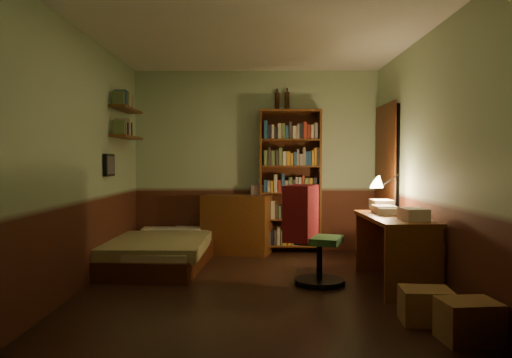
{
  "coord_description": "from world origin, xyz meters",
  "views": [
    {
      "loc": [
        0.02,
        -5.22,
        1.29
      ],
      "look_at": [
        0.0,
        0.25,
        1.1
      ],
      "focal_mm": 35.0,
      "sensor_mm": 36.0,
      "label": 1
    }
  ],
  "objects_px": {
    "bed": "(161,241)",
    "office_chair": "(319,236)",
    "cardboard_box_a": "(469,321)",
    "cardboard_box_b": "(426,306)",
    "bookshelf": "(290,181)",
    "desk_lamp": "(396,185)",
    "dresser": "(237,224)",
    "mini_stereo": "(259,190)",
    "desk": "(394,251)"
  },
  "relations": [
    {
      "from": "bed",
      "to": "office_chair",
      "type": "height_order",
      "value": "office_chair"
    },
    {
      "from": "bookshelf",
      "to": "cardboard_box_b",
      "type": "distance_m",
      "value": 3.36
    },
    {
      "from": "dresser",
      "to": "cardboard_box_b",
      "type": "xyz_separation_m",
      "value": [
        1.64,
        -3.03,
        -0.28
      ]
    },
    {
      "from": "bed",
      "to": "cardboard_box_b",
      "type": "height_order",
      "value": "bed"
    },
    {
      "from": "desk",
      "to": "desk_lamp",
      "type": "bearing_deg",
      "value": 72.23
    },
    {
      "from": "cardboard_box_a",
      "to": "cardboard_box_b",
      "type": "height_order",
      "value": "cardboard_box_a"
    },
    {
      "from": "cardboard_box_a",
      "to": "mini_stereo",
      "type": "bearing_deg",
      "value": 112.58
    },
    {
      "from": "bookshelf",
      "to": "desk",
      "type": "height_order",
      "value": "bookshelf"
    },
    {
      "from": "desk_lamp",
      "to": "bed",
      "type": "bearing_deg",
      "value": 160.67
    },
    {
      "from": "bed",
      "to": "desk_lamp",
      "type": "bearing_deg",
      "value": -3.07
    },
    {
      "from": "office_chair",
      "to": "cardboard_box_b",
      "type": "relative_size",
      "value": 2.64
    },
    {
      "from": "bookshelf",
      "to": "office_chair",
      "type": "bearing_deg",
      "value": -84.34
    },
    {
      "from": "cardboard_box_b",
      "to": "cardboard_box_a",
      "type": "bearing_deg",
      "value": -68.94
    },
    {
      "from": "office_chair",
      "to": "cardboard_box_b",
      "type": "height_order",
      "value": "office_chair"
    },
    {
      "from": "office_chair",
      "to": "cardboard_box_a",
      "type": "height_order",
      "value": "office_chair"
    },
    {
      "from": "desk_lamp",
      "to": "office_chair",
      "type": "bearing_deg",
      "value": -158.89
    },
    {
      "from": "dresser",
      "to": "cardboard_box_a",
      "type": "height_order",
      "value": "dresser"
    },
    {
      "from": "dresser",
      "to": "bookshelf",
      "type": "relative_size",
      "value": 0.46
    },
    {
      "from": "dresser",
      "to": "mini_stereo",
      "type": "height_order",
      "value": "mini_stereo"
    },
    {
      "from": "bed",
      "to": "desk_lamp",
      "type": "distance_m",
      "value": 2.94
    },
    {
      "from": "mini_stereo",
      "to": "office_chair",
      "type": "relative_size",
      "value": 0.24
    },
    {
      "from": "desk",
      "to": "office_chair",
      "type": "xyz_separation_m",
      "value": [
        -0.77,
        0.03,
        0.15
      ]
    },
    {
      "from": "cardboard_box_b",
      "to": "mini_stereo",
      "type": "bearing_deg",
      "value": 112.78
    },
    {
      "from": "bed",
      "to": "dresser",
      "type": "relative_size",
      "value": 2.18
    },
    {
      "from": "bed",
      "to": "cardboard_box_a",
      "type": "xyz_separation_m",
      "value": [
        2.72,
        -2.66,
        -0.15
      ]
    },
    {
      "from": "office_chair",
      "to": "desk",
      "type": "bearing_deg",
      "value": 17.49
    },
    {
      "from": "cardboard_box_a",
      "to": "desk_lamp",
      "type": "bearing_deg",
      "value": 87.28
    },
    {
      "from": "desk_lamp",
      "to": "desk",
      "type": "bearing_deg",
      "value": -118.82
    },
    {
      "from": "bookshelf",
      "to": "office_chair",
      "type": "relative_size",
      "value": 1.97
    },
    {
      "from": "mini_stereo",
      "to": "desk_lamp",
      "type": "distance_m",
      "value": 2.05
    },
    {
      "from": "desk",
      "to": "office_chair",
      "type": "distance_m",
      "value": 0.79
    },
    {
      "from": "dresser",
      "to": "office_chair",
      "type": "distance_m",
      "value": 2.02
    },
    {
      "from": "bed",
      "to": "mini_stereo",
      "type": "relative_size",
      "value": 8.22
    },
    {
      "from": "bed",
      "to": "mini_stereo",
      "type": "distance_m",
      "value": 1.64
    },
    {
      "from": "dresser",
      "to": "desk",
      "type": "bearing_deg",
      "value": -31.93
    },
    {
      "from": "office_chair",
      "to": "cardboard_box_a",
      "type": "relative_size",
      "value": 2.57
    },
    {
      "from": "dresser",
      "to": "desk_lamp",
      "type": "xyz_separation_m",
      "value": [
        1.92,
        -1.14,
        0.6
      ]
    },
    {
      "from": "dresser",
      "to": "office_chair",
      "type": "relative_size",
      "value": 0.9
    },
    {
      "from": "dresser",
      "to": "bed",
      "type": "bearing_deg",
      "value": -124.24
    },
    {
      "from": "mini_stereo",
      "to": "cardboard_box_a",
      "type": "bearing_deg",
      "value": -72.43
    },
    {
      "from": "desk",
      "to": "cardboard_box_b",
      "type": "height_order",
      "value": "desk"
    },
    {
      "from": "cardboard_box_a",
      "to": "cardboard_box_b",
      "type": "bearing_deg",
      "value": 111.06
    },
    {
      "from": "cardboard_box_a",
      "to": "dresser",
      "type": "bearing_deg",
      "value": 117.56
    },
    {
      "from": "bed",
      "to": "desk",
      "type": "xyz_separation_m",
      "value": [
        2.63,
        -1.02,
        0.06
      ]
    },
    {
      "from": "desk",
      "to": "cardboard_box_b",
      "type": "distance_m",
      "value": 1.24
    },
    {
      "from": "mini_stereo",
      "to": "cardboard_box_a",
      "type": "distance_m",
      "value": 3.95
    },
    {
      "from": "bed",
      "to": "bookshelf",
      "type": "height_order",
      "value": "bookshelf"
    },
    {
      "from": "office_chair",
      "to": "cardboard_box_a",
      "type": "distance_m",
      "value": 1.92
    },
    {
      "from": "dresser",
      "to": "desk",
      "type": "height_order",
      "value": "dresser"
    },
    {
      "from": "desk_lamp",
      "to": "cardboard_box_a",
      "type": "distance_m",
      "value": 2.47
    }
  ]
}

